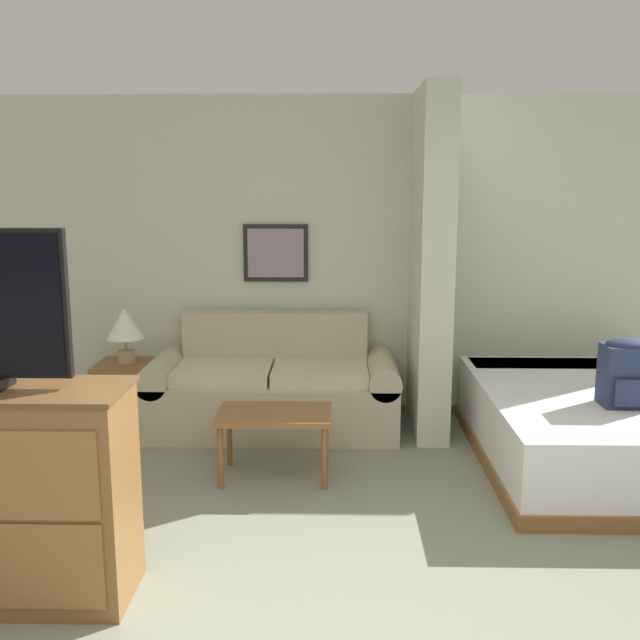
{
  "coord_description": "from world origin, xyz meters",
  "views": [
    {
      "loc": [
        -0.0,
        -2.37,
        1.88
      ],
      "look_at": [
        -0.1,
        2.06,
        1.05
      ],
      "focal_mm": 40.0,
      "sensor_mm": 36.0,
      "label": 1
    }
  ],
  "objects": [
    {
      "name": "wall_back",
      "position": [
        -0.0,
        3.5,
        1.29
      ],
      "size": [
        6.52,
        0.16,
        2.6
      ],
      "color": "beige",
      "rests_on": "ground_plane"
    },
    {
      "name": "wall_partition_pillar",
      "position": [
        0.72,
        3.02,
        1.3
      ],
      "size": [
        0.24,
        0.84,
        2.6
      ],
      "color": "beige",
      "rests_on": "ground_plane"
    },
    {
      "name": "couch",
      "position": [
        -0.49,
        3.02,
        0.32
      ],
      "size": [
        1.95,
        0.84,
        0.89
      ],
      "color": "#B7AD8E",
      "rests_on": "ground_plane"
    },
    {
      "name": "coffee_table",
      "position": [
        -0.39,
        2.05,
        0.39
      ],
      "size": [
        0.74,
        0.46,
        0.45
      ],
      "color": "brown",
      "rests_on": "ground_plane"
    },
    {
      "name": "side_table",
      "position": [
        -1.63,
        3.02,
        0.44
      ],
      "size": [
        0.46,
        0.46,
        0.52
      ],
      "color": "brown",
      "rests_on": "ground_plane"
    },
    {
      "name": "table_lamp",
      "position": [
        -1.63,
        3.02,
        0.82
      ],
      "size": [
        0.29,
        0.29,
        0.43
      ],
      "color": "tan",
      "rests_on": "side_table"
    },
    {
      "name": "bed",
      "position": [
        1.78,
        2.36,
        0.26
      ],
      "size": [
        1.54,
        2.09,
        0.51
      ],
      "color": "brown",
      "rests_on": "ground_plane"
    },
    {
      "name": "backpack",
      "position": [
        1.84,
        2.03,
        0.74
      ],
      "size": [
        0.29,
        0.24,
        0.44
      ],
      "color": "#232D4C",
      "rests_on": "bed"
    }
  ]
}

